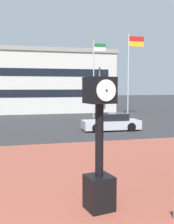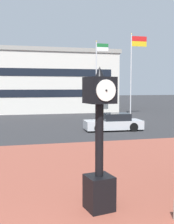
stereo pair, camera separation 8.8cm
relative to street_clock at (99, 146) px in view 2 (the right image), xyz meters
The scene contains 6 objects.
plaza_brick_paving 2.34m from the street_clock, 148.49° to the left, with size 44.00×16.15×0.01m, color brown.
street_clock is the anchor object (origin of this frame).
car_street_mid 13.73m from the street_clock, 69.06° to the left, with size 4.32×1.98×1.28m.
flagpole_primary 22.68m from the street_clock, 74.16° to the left, with size 1.38×0.14×8.05m.
flagpole_secondary 24.20m from the street_clock, 64.82° to the left, with size 1.84×0.14×8.97m.
civic_building 33.57m from the street_clock, 91.17° to the left, with size 22.73×14.11×7.94m.
Camera 2 is at (-0.65, -3.61, 3.23)m, focal length 44.80 mm.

